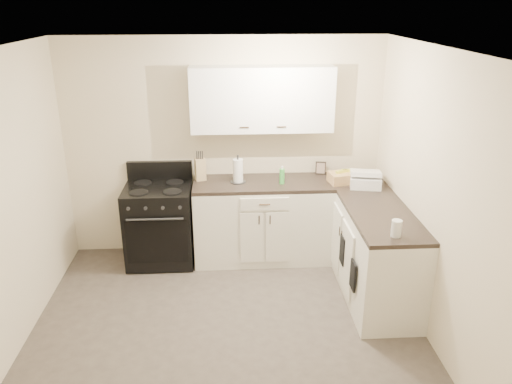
{
  "coord_description": "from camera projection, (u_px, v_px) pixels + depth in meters",
  "views": [
    {
      "loc": [
        0.04,
        -3.73,
        2.85
      ],
      "look_at": [
        0.31,
        0.85,
        1.07
      ],
      "focal_mm": 35.0,
      "sensor_mm": 36.0,
      "label": 1
    }
  ],
  "objects": [
    {
      "name": "countertop_grill",
      "position": [
        365.0,
        181.0,
        5.44
      ],
      "size": [
        0.38,
        0.36,
        0.12
      ],
      "primitive_type": "cube",
      "rotation": [
        0.0,
        0.0,
        -0.2
      ],
      "color": "white",
      "rests_on": "countertop_right"
    },
    {
      "name": "picture_frame",
      "position": [
        321.0,
        168.0,
        5.8
      ],
      "size": [
        0.12,
        0.06,
        0.15
      ],
      "primitive_type": "cube",
      "rotation": [
        -0.14,
        0.0,
        -0.2
      ],
      "color": "black",
      "rests_on": "countertop_back"
    },
    {
      "name": "wall_back",
      "position": [
        224.0,
        148.0,
        5.72
      ],
      "size": [
        3.6,
        0.0,
        3.6
      ],
      "primitive_type": "plane",
      "rotation": [
        1.57,
        0.0,
        0.0
      ],
      "color": "beige",
      "rests_on": "ground"
    },
    {
      "name": "stove",
      "position": [
        160.0,
        224.0,
        5.66
      ],
      "size": [
        0.74,
        0.63,
        0.9
      ],
      "primitive_type": "cube",
      "color": "black",
      "rests_on": "floor"
    },
    {
      "name": "wicker_basket",
      "position": [
        345.0,
        178.0,
        5.55
      ],
      "size": [
        0.38,
        0.28,
        0.11
      ],
      "primitive_type": "cube",
      "rotation": [
        0.0,
        0.0,
        0.18
      ],
      "color": "tan",
      "rests_on": "countertop_right"
    },
    {
      "name": "base_cabinets_right",
      "position": [
        369.0,
        245.0,
        5.21
      ],
      "size": [
        0.6,
        1.9,
        0.9
      ],
      "primitive_type": "cube",
      "color": "white",
      "rests_on": "floor"
    },
    {
      "name": "floor",
      "position": [
        227.0,
        337.0,
        4.5
      ],
      "size": [
        3.6,
        3.6,
        0.0
      ],
      "primitive_type": "plane",
      "color": "#473F38",
      "rests_on": "ground"
    },
    {
      "name": "oven_mitt_near",
      "position": [
        353.0,
        275.0,
        4.62
      ],
      "size": [
        0.02,
        0.16,
        0.28
      ],
      "primitive_type": "cube",
      "color": "black",
      "rests_on": "base_cabinets_right"
    },
    {
      "name": "base_cabinets_back",
      "position": [
        262.0,
        222.0,
        5.76
      ],
      "size": [
        1.55,
        0.6,
        0.9
      ],
      "primitive_type": "cube",
      "color": "white",
      "rests_on": "floor"
    },
    {
      "name": "glass_jar",
      "position": [
        396.0,
        228.0,
        4.28
      ],
      "size": [
        0.12,
        0.12,
        0.15
      ],
      "primitive_type": "cylinder",
      "rotation": [
        0.0,
        0.0,
        -0.43
      ],
      "color": "silver",
      "rests_on": "countertop_right"
    },
    {
      "name": "wall_right",
      "position": [
        440.0,
        205.0,
        4.15
      ],
      "size": [
        0.0,
        3.6,
        3.6
      ],
      "primitive_type": "plane",
      "rotation": [
        1.57,
        0.0,
        -1.57
      ],
      "color": "beige",
      "rests_on": "ground"
    },
    {
      "name": "wall_front",
      "position": [
        224.0,
        360.0,
        2.37
      ],
      "size": [
        3.6,
        0.0,
        3.6
      ],
      "primitive_type": "plane",
      "rotation": [
        -1.57,
        0.0,
        0.0
      ],
      "color": "beige",
      "rests_on": "ground"
    },
    {
      "name": "knife_block",
      "position": [
        200.0,
        169.0,
        5.6
      ],
      "size": [
        0.14,
        0.13,
        0.25
      ],
      "primitive_type": "cube",
      "rotation": [
        0.0,
        0.0,
        0.28
      ],
      "color": "tan",
      "rests_on": "countertop_back"
    },
    {
      "name": "paper_towel",
      "position": [
        238.0,
        171.0,
        5.52
      ],
      "size": [
        0.13,
        0.13,
        0.27
      ],
      "primitive_type": "cylinder",
      "rotation": [
        0.0,
        0.0,
        0.25
      ],
      "color": "white",
      "rests_on": "countertop_back"
    },
    {
      "name": "oven_mitt_far",
      "position": [
        343.0,
        250.0,
        5.03
      ],
      "size": [
        0.02,
        0.17,
        0.29
      ],
      "primitive_type": "cube",
      "color": "black",
      "rests_on": "base_cabinets_right"
    },
    {
      "name": "countertop_back",
      "position": [
        263.0,
        184.0,
        5.59
      ],
      "size": [
        1.55,
        0.6,
        0.04
      ],
      "primitive_type": "cube",
      "color": "black",
      "rests_on": "base_cabinets_back"
    },
    {
      "name": "countertop_right",
      "position": [
        373.0,
        204.0,
        5.04
      ],
      "size": [
        0.6,
        1.9,
        0.04
      ],
      "primitive_type": "cube",
      "color": "black",
      "rests_on": "base_cabinets_right"
    },
    {
      "name": "ceiling",
      "position": [
        220.0,
        51.0,
        3.6
      ],
      "size": [
        3.6,
        3.6,
        0.0
      ],
      "primitive_type": "plane",
      "color": "white",
      "rests_on": "wall_back"
    },
    {
      "name": "soap_bottle",
      "position": [
        282.0,
        176.0,
        5.5
      ],
      "size": [
        0.07,
        0.07,
        0.17
      ],
      "primitive_type": "cylinder",
      "rotation": [
        0.0,
        0.0,
        -0.34
      ],
      "color": "green",
      "rests_on": "countertop_back"
    },
    {
      "name": "upper_cabinets",
      "position": [
        262.0,
        99.0,
        5.39
      ],
      "size": [
        1.55,
        0.3,
        0.7
      ],
      "primitive_type": "cube",
      "color": "white",
      "rests_on": "wall_back"
    }
  ]
}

